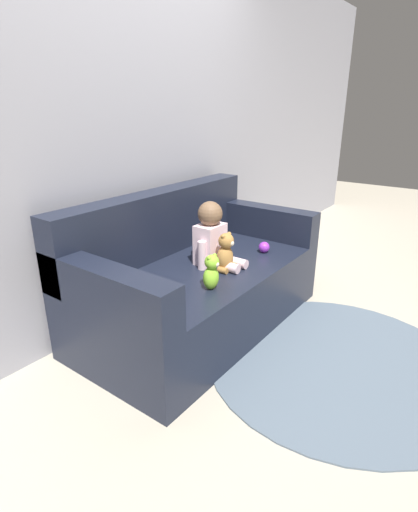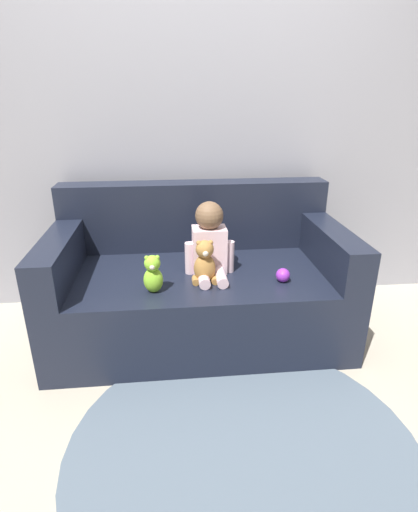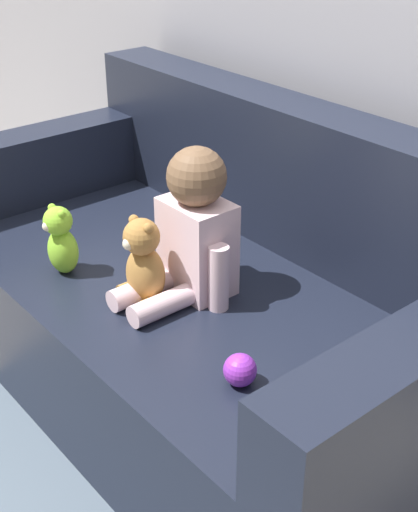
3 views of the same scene
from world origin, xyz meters
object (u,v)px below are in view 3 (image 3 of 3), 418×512
(couch, at_px, (208,306))
(teddy_bear_brown, at_px, (144,263))
(toy_ball, at_px, (240,370))
(person_baby, at_px, (192,233))
(plush_toy_side, at_px, (61,240))

(couch, height_order, teddy_bear_brown, couch)
(toy_ball, bearing_deg, person_baby, 156.28)
(teddy_bear_brown, relative_size, plush_toy_side, 1.18)
(teddy_bear_brown, height_order, plush_toy_side, teddy_bear_brown)
(couch, distance_m, plush_toy_side, 0.48)
(couch, relative_size, teddy_bear_brown, 6.99)
(couch, height_order, plush_toy_side, couch)
(person_baby, height_order, toy_ball, person_baby)
(toy_ball, bearing_deg, couch, 148.32)
(teddy_bear_brown, distance_m, plush_toy_side, 0.29)
(teddy_bear_brown, height_order, toy_ball, teddy_bear_brown)
(plush_toy_side, bearing_deg, person_baby, 35.28)
(couch, distance_m, teddy_bear_brown, 0.34)
(teddy_bear_brown, bearing_deg, couch, 94.64)
(plush_toy_side, distance_m, toy_ball, 0.71)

